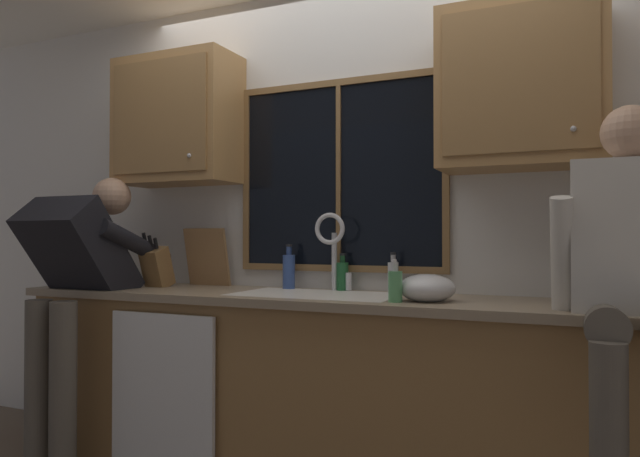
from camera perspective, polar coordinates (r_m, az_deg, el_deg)
back_wall at (r=3.16m, az=3.42°, el=0.57°), size 5.66×0.12×2.55m
window_glass at (r=3.13m, az=1.90°, el=5.17°), size 1.10×0.02×0.95m
window_frame_top at (r=3.21m, az=1.83°, el=13.95°), size 1.17×0.02×0.04m
window_frame_bottom at (r=3.11m, az=1.84°, el=-3.88°), size 1.17×0.02×0.04m
window_frame_left at (r=3.38m, az=-7.14°, el=4.73°), size 0.03×0.02×0.95m
window_frame_right at (r=2.96m, az=12.11°, el=5.55°), size 0.03×0.02×0.95m
window_mullion_center at (r=3.12m, az=1.82°, el=5.19°), size 0.02×0.02×0.95m
lower_cabinet_run at (r=2.93m, az=0.91°, el=-15.82°), size 3.26×0.58×0.88m
countertop at (r=2.83m, az=0.75°, el=-6.87°), size 3.32×0.62×0.04m
dishwasher_front at (r=3.04m, az=-15.09°, el=-14.91°), size 0.60×0.02×0.74m
upper_cabinet_left at (r=3.51m, az=-13.64°, el=10.07°), size 0.71×0.36×0.72m
upper_cabinet_right at (r=2.81m, az=18.93°, el=12.84°), size 0.71×0.36×0.72m
sink at (r=2.87m, az=-0.32°, el=-8.35°), size 0.80×0.46×0.21m
faucet at (r=3.01m, az=1.23°, el=-1.30°), size 0.18×0.09×0.40m
person_standing at (r=3.35m, az=-22.54°, el=-4.99°), size 0.53×0.70×1.53m
person_sitting_on_counter at (r=2.33m, az=28.05°, el=-3.04°), size 0.54×0.59×1.26m
knife_block at (r=3.41m, az=-15.54°, el=-3.64°), size 0.12×0.18×0.32m
cutting_board at (r=3.43m, az=-10.90°, el=-2.73°), size 0.27×0.09×0.33m
mixing_bowl at (r=2.60m, az=10.33°, el=-5.72°), size 0.25×0.25×0.12m
soap_dispenser at (r=2.53m, az=7.31°, el=-5.51°), size 0.06×0.07×0.18m
bottle_green_glass at (r=2.93m, az=7.11°, el=-4.64°), size 0.05×0.05×0.20m
bottle_tall_clear at (r=3.05m, az=2.19°, el=-4.56°), size 0.06×0.06×0.19m
bottle_amber_small at (r=3.16m, az=-3.04°, el=-4.09°), size 0.07×0.07×0.24m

